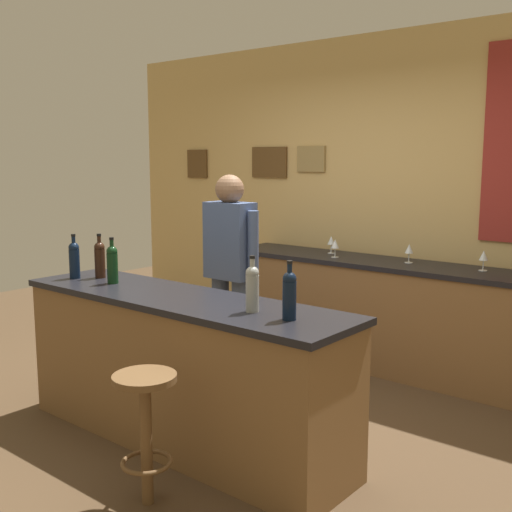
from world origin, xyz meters
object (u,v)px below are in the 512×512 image
Objects in this scene: wine_glass_d at (484,256)px; wine_glass_b at (335,245)px; wine_bottle_b at (100,258)px; wine_bottle_d at (252,287)px; wine_bottle_e at (289,294)px; bar_stool at (146,417)px; wine_glass_a at (331,241)px; wine_bottle_c at (112,263)px; bartender at (230,268)px; wine_bottle_a at (74,259)px; wine_glass_c at (409,249)px.

wine_glass_b is at bearing -172.37° from wine_glass_d.
wine_bottle_d is (1.43, -0.08, 0.00)m from wine_bottle_b.
wine_glass_b is (-0.99, 1.99, -0.05)m from wine_bottle_e.
wine_bottle_e is at bearing 51.34° from bar_stool.
bar_stool is 2.87m from wine_glass_a.
wine_glass_d is (1.20, 0.16, 0.00)m from wine_glass_b.
wine_bottle_c reaches higher than wine_glass_a.
wine_bottle_e is (0.46, 0.58, 0.60)m from bar_stool.
bar_stool is at bearing -76.09° from wine_glass_a.
wine_bottle_b is at bearing -104.78° from wine_glass_a.
wine_glass_b is (0.70, 1.90, -0.05)m from wine_bottle_b.
wine_bottle_d is (1.21, -0.01, 0.00)m from wine_bottle_c.
bartender is 1.29m from wine_bottle_d.
wine_bottle_a is 1.97× the size of wine_glass_b.
wine_bottle_b is 2.81m from wine_glass_d.
wine_bottle_e is 1.97× the size of wine_glass_b.
wine_glass_b is at bearing 110.32° from wine_bottle_d.
wine_bottle_b is 1.43m from wine_bottle_d.
wine_bottle_c reaches higher than wine_glass_b.
wine_glass_a is (-0.88, 2.15, -0.05)m from wine_bottle_d.
wine_bottle_b reaches higher than wine_glass_a.
wine_bottle_b is 2.42m from wine_glass_c.
wine_bottle_a is 2.30m from wine_glass_a.
wine_bottle_a and wine_bottle_e have the same top height.
wine_bottle_e is (1.46, -0.02, 0.00)m from wine_bottle_c.
bar_stool is at bearing -28.46° from wine_bottle_b.
bar_stool is at bearing -30.80° from wine_bottle_c.
wine_glass_a is at bearing 103.91° from bar_stool.
bartender reaches higher than wine_bottle_b.
wine_bottle_a is 1.97× the size of wine_glass_a.
wine_glass_c is (-0.12, 2.12, -0.05)m from wine_bottle_d.
wine_bottle_c reaches higher than bar_stool.
wine_bottle_a is at bearing -170.93° from wine_bottle_c.
wine_bottle_a is at bearing -178.38° from wine_bottle_d.
wine_bottle_b is 1.97× the size of wine_glass_a.
wine_bottle_b is at bearing 176.97° from wine_bottle_e.
bar_stool is 1.31m from wine_bottle_c.
wine_bottle_e reaches higher than wine_glass_a.
wine_bottle_c is 2.71m from wine_glass_d.
wine_glass_a is 1.00× the size of wine_glass_d.
wine_glass_b is 1.00× the size of wine_glass_c.
bartender reaches higher than wine_bottle_a.
wine_glass_b is at bearing 116.38° from wine_bottle_e.
wine_glass_c is at bearing 62.69° from wine_bottle_c.
wine_bottle_a is 1.97× the size of wine_glass_d.
wine_bottle_c is at bearing 179.48° from wine_bottle_d.
wine_bottle_e reaches higher than wine_glass_c.
wine_glass_a is 0.77m from wine_glass_c.
bar_stool is 2.86m from wine_glass_d.
bartender is 1.49m from wine_glass_c.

